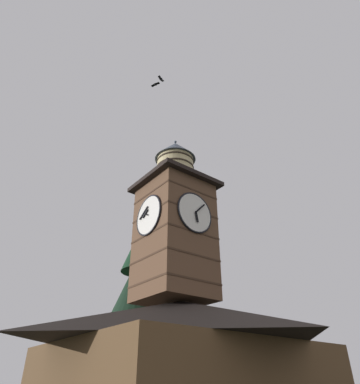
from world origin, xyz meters
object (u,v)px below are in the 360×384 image
(pine_tree_behind, at_px, (142,302))
(flying_bird_low, at_px, (161,79))
(moon, at_px, (135,320))
(flying_bird_high, at_px, (155,84))
(building_main, at_px, (181,363))
(clock_tower, at_px, (175,223))

(pine_tree_behind, xyz_separation_m, flying_bird_low, (3.69, 6.88, 12.79))
(moon, bearing_deg, flying_bird_high, 59.91)
(building_main, bearing_deg, clock_tower, -78.92)
(building_main, relative_size, moon, 5.32)
(moon, relative_size, flying_bird_low, 3.76)
(clock_tower, height_order, flying_bird_high, flying_bird_high)
(building_main, xyz_separation_m, flying_bird_low, (1.83, 0.22, 16.87))
(flying_bird_high, distance_m, flying_bird_low, 1.74)
(clock_tower, xyz_separation_m, flying_bird_low, (1.75, 0.68, 9.72))
(clock_tower, height_order, moon, clock_tower)
(moon, bearing_deg, building_main, 62.52)
(building_main, height_order, flying_bird_high, flying_bird_high)
(building_main, xyz_separation_m, flying_bird_high, (1.38, -1.16, 17.84))
(pine_tree_behind, bearing_deg, moon, -120.02)
(moon, bearing_deg, clock_tower, 62.09)
(flying_bird_low, bearing_deg, flying_bird_high, -108.12)
(pine_tree_behind, distance_m, moon, 32.53)
(flying_bird_low, bearing_deg, clock_tower, -158.74)
(pine_tree_behind, bearing_deg, clock_tower, 72.62)
(clock_tower, xyz_separation_m, pine_tree_behind, (-1.94, -6.20, -3.07))
(clock_tower, distance_m, moon, 38.66)
(clock_tower, bearing_deg, building_main, 101.08)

